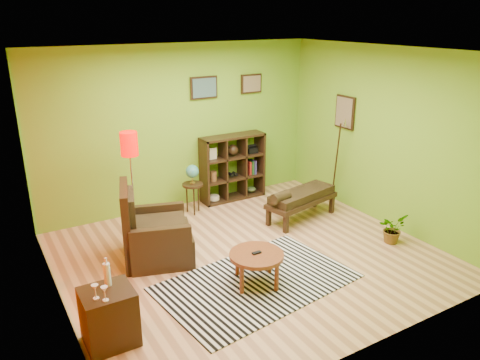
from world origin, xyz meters
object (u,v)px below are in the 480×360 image
globe_table (192,177)px  armchair (153,237)px  coffee_table (257,258)px  bench (300,197)px  cube_shelf (233,167)px  side_cabinet (109,316)px  floor_lamp (130,154)px  potted_plant (392,231)px

globe_table → armchair: bearing=-134.5°
coffee_table → bench: 2.11m
coffee_table → armchair: bearing=125.0°
coffee_table → armchair: armchair is taller
armchair → cube_shelf: 2.54m
side_cabinet → globe_table: 3.43m
bench → globe_table: bearing=140.5°
armchair → bench: bearing=0.5°
bench → side_cabinet: bearing=-157.6°
bench → armchair: bearing=-179.5°
globe_table → coffee_table: bearing=-96.4°
armchair → floor_lamp: floor_lamp is taller
armchair → floor_lamp: bearing=92.8°
globe_table → cube_shelf: cube_shelf is taller
armchair → cube_shelf: cube_shelf is taller
coffee_table → bench: bench is taller
globe_table → potted_plant: bearing=-50.3°
floor_lamp → cube_shelf: 2.38m
side_cabinet → potted_plant: (4.26, 0.12, -0.14)m
coffee_table → armchair: size_ratio=0.61×
potted_plant → globe_table: bearing=129.7°
globe_table → bench: 1.83m
floor_lamp → potted_plant: (3.27, -1.99, -1.19)m
coffee_table → globe_table: bearing=83.6°
floor_lamp → bench: size_ratio=1.21×
coffee_table → bench: (1.67, 1.29, 0.03)m
floor_lamp → globe_table: 1.48m
coffee_table → side_cabinet: 1.92m
cube_shelf → coffee_table: bearing=-114.2°
side_cabinet → floor_lamp: bearing=64.8°
armchair → bench: size_ratio=0.81×
globe_table → bench: (1.40, -1.15, -0.26)m
cube_shelf → potted_plant: cube_shelf is taller
cube_shelf → bench: 1.48m
side_cabinet → cube_shelf: size_ratio=0.77×
side_cabinet → bench: (3.58, 1.47, 0.08)m
bench → potted_plant: bench is taller
coffee_table → globe_table: (0.27, 2.44, 0.29)m
coffee_table → floor_lamp: 2.35m
coffee_table → cube_shelf: cube_shelf is taller
cube_shelf → floor_lamp: bearing=-160.4°
globe_table → cube_shelf: bearing=14.2°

